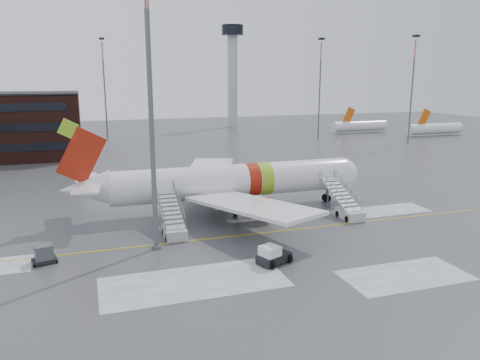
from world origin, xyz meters
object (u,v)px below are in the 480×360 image
object	(u,v)px
pushback_tug	(273,256)
uld_container	(44,255)
airstair_fwd	(346,208)
airstair_aft	(173,225)
light_mast_near	(150,98)
airliner	(227,182)

from	to	relation	value
pushback_tug	uld_container	distance (m)	19.09
uld_container	airstair_fwd	bearing A→B (deg)	6.64
airstair_aft	uld_container	xyz separation A→B (m)	(-11.51, -3.59, -0.33)
airstair_aft	light_mast_near	bearing A→B (deg)	-123.17
airliner	uld_container	xyz separation A→B (m)	(-18.99, -10.13, -2.69)
airliner	airstair_fwd	xyz separation A→B (m)	(11.86, -6.54, -2.35)
uld_container	pushback_tug	bearing A→B (deg)	-18.93
airstair_fwd	light_mast_near	size ratio (longest dim) A/B	0.30
airliner	airstair_aft	world-z (taller)	airliner
airstair_fwd	pushback_tug	bearing A→B (deg)	-142.60
airliner	light_mast_near	distance (m)	16.96
pushback_tug	uld_container	world-z (taller)	pushback_tug
airliner	light_mast_near	xyz separation A→B (m)	(-9.58, -9.76, 10.03)
light_mast_near	pushback_tug	bearing A→B (deg)	-37.14
airstair_fwd	uld_container	size ratio (longest dim) A/B	3.54
airstair_fwd	airstair_aft	size ratio (longest dim) A/B	1.00
airliner	airstair_fwd	distance (m)	13.75
airliner	uld_container	bearing A→B (deg)	-151.93
airstair_fwd	airstair_aft	bearing A→B (deg)	180.00
airstair_aft	light_mast_near	distance (m)	12.97
airliner	airstair_fwd	bearing A→B (deg)	-28.85
airstair_fwd	light_mast_near	bearing A→B (deg)	-171.44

